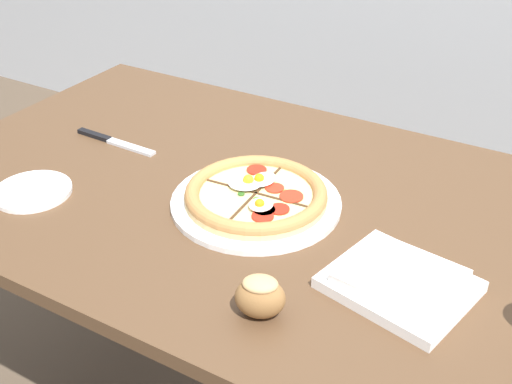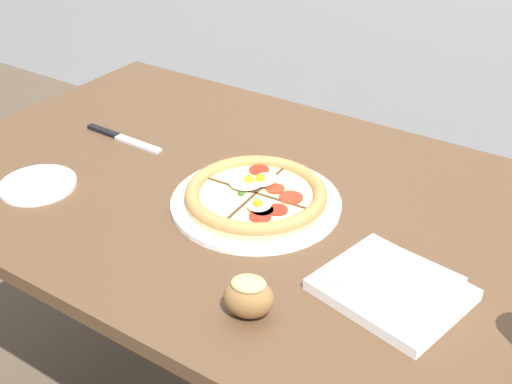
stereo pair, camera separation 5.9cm
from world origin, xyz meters
TOP-DOWN VIEW (x-y plane):
  - dining_table at (0.00, 0.00)m, footprint 1.39×0.87m
  - pizza at (0.05, -0.03)m, footprint 0.33×0.33m
  - napkin_folded at (0.38, -0.13)m, footprint 0.25×0.23m
  - bread_piece_near at (0.21, -0.30)m, footprint 0.09×0.08m
  - knife_main at (-0.37, 0.03)m, footprint 0.23×0.02m
  - side_saucer at (-0.36, -0.22)m, footprint 0.16×0.16m

SIDE VIEW (x-z plane):
  - dining_table at x=0.00m, z-range 0.28..1.06m
  - knife_main at x=-0.37m, z-range 0.77..0.78m
  - side_saucer at x=-0.36m, z-range 0.77..0.78m
  - napkin_folded at x=0.38m, z-range 0.77..0.81m
  - pizza at x=0.05m, z-range 0.77..0.82m
  - bread_piece_near at x=0.21m, z-range 0.78..0.85m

